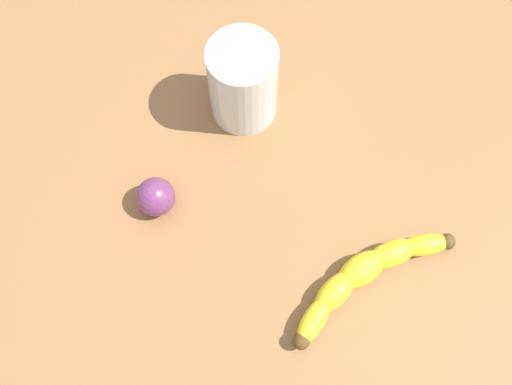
# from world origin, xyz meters

# --- Properties ---
(wooden_tabletop) EXTENTS (1.20, 1.20, 0.03)m
(wooden_tabletop) POSITION_xyz_m (0.00, 0.00, 0.01)
(wooden_tabletop) COLOR brown
(wooden_tabletop) RESTS_ON ground
(banana) EXTENTS (0.21, 0.13, 0.04)m
(banana) POSITION_xyz_m (-0.06, 0.11, 0.05)
(banana) COLOR yellow
(banana) RESTS_ON wooden_tabletop
(smoothie_glass) EXTENTS (0.09, 0.09, 0.12)m
(smoothie_glass) POSITION_xyz_m (0.07, -0.13, 0.09)
(smoothie_glass) COLOR silver
(smoothie_glass) RESTS_ON wooden_tabletop
(plum_fruit) EXTENTS (0.05, 0.05, 0.05)m
(plum_fruit) POSITION_xyz_m (0.19, 0.00, 0.05)
(plum_fruit) COLOR #6B3360
(plum_fruit) RESTS_ON wooden_tabletop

